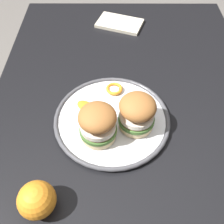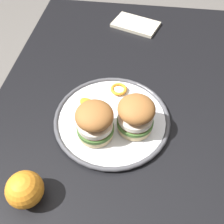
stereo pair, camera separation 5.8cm
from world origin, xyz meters
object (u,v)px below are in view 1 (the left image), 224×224
(dining_table, at_px, (127,149))
(sandwich_half_right, at_px, (98,123))
(whole_orange, at_px, (37,200))
(sandwich_half_left, at_px, (137,112))
(dinner_plate, at_px, (112,119))

(dining_table, bearing_deg, sandwich_half_right, -71.37)
(sandwich_half_right, relative_size, whole_orange, 1.53)
(sandwich_half_right, height_order, whole_orange, sandwich_half_right)
(sandwich_half_left, distance_m, sandwich_half_right, 0.10)
(sandwich_half_right, distance_m, whole_orange, 0.22)
(dinner_plate, bearing_deg, whole_orange, -33.32)
(dinner_plate, bearing_deg, dining_table, 56.32)
(dining_table, xyz_separation_m, sandwich_half_right, (0.03, -0.08, 0.16))
(dining_table, distance_m, whole_orange, 0.32)
(dining_table, xyz_separation_m, whole_orange, (0.21, -0.20, 0.14))
(dining_table, height_order, sandwich_half_left, sandwich_half_left)
(sandwich_half_right, bearing_deg, whole_orange, -34.13)
(dinner_plate, distance_m, whole_orange, 0.29)
(sandwich_half_left, bearing_deg, dining_table, -68.71)
(dining_table, relative_size, sandwich_half_right, 10.70)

